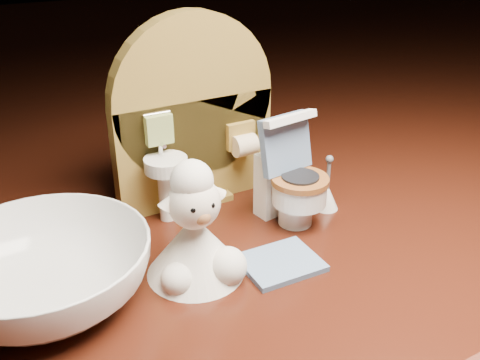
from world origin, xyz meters
name	(u,v)px	position (x,y,z in m)	size (l,w,h in m)	color
backdrop_panel	(193,124)	(0.00, 0.06, 0.07)	(0.13, 0.05, 0.15)	olive
toy_toilet	(290,183)	(0.05, 0.00, 0.03)	(0.05, 0.06, 0.08)	white
bath_mat	(280,263)	(0.01, -0.05, 0.00)	(0.05, 0.04, 0.00)	slate
toilet_brush	(327,195)	(0.08, 0.00, 0.01)	(0.02, 0.02, 0.05)	white
plush_lamb	(196,237)	(-0.04, -0.03, 0.03)	(0.06, 0.06, 0.08)	silver
ceramic_bowl	(45,273)	(-0.13, -0.01, 0.02)	(0.13, 0.13, 0.04)	white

